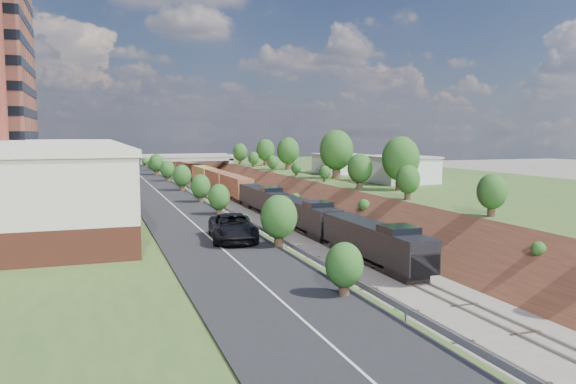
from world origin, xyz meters
The scene contains 17 objects.
ground centered at (0.00, 0.00, 0.00)m, with size 400.00×400.00×0.00m, color #6B665B.
platform_left centered at (-33.00, 60.00, 2.50)m, with size 44.00×180.00×5.00m, color #365322.
platform_right centered at (33.00, 60.00, 2.50)m, with size 44.00×180.00×5.00m, color #365322.
embankment_left centered at (-11.00, 60.00, 0.00)m, with size 7.07×180.00×7.07m, color brown.
embankment_right centered at (11.00, 60.00, 0.00)m, with size 7.07×180.00×7.07m, color brown.
rail_left_track centered at (-2.60, 60.00, 0.09)m, with size 1.58×180.00×0.18m, color gray.
rail_right_track centered at (2.60, 60.00, 0.09)m, with size 1.58×180.00×0.18m, color gray.
road centered at (-15.50, 60.00, 5.05)m, with size 8.00×180.00×0.10m, color black.
guardrail centered at (-11.40, 59.80, 5.55)m, with size 0.10×171.00×0.70m.
commercial_building centered at (-28.00, 38.00, 8.51)m, with size 14.30×62.30×7.00m.
overpass centered at (0.00, 122.00, 4.92)m, with size 24.50×8.30×7.40m.
white_building_near centered at (23.50, 52.00, 7.00)m, with size 9.00×12.00×4.00m, color silver.
white_building_far centered at (23.00, 74.00, 6.80)m, with size 8.00×10.00×3.60m, color silver.
tree_right_large centered at (17.00, 40.00, 9.38)m, with size 5.25×5.25×7.61m.
tree_left_crest centered at (-11.80, 20.00, 7.04)m, with size 2.45×2.45×3.55m.
freight_train centered at (2.60, 92.70, 2.64)m, with size 3.09×157.43×4.61m.
suv centered at (-14.09, 11.17, 6.07)m, with size 3.22×6.99×1.94m, color black.
Camera 1 is at (-23.71, -28.91, 13.01)m, focal length 35.00 mm.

